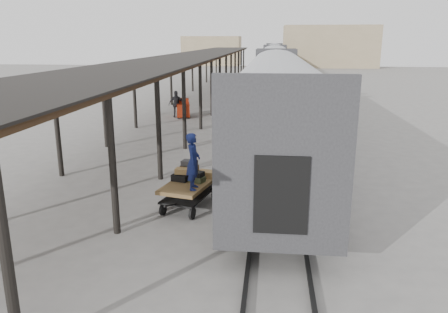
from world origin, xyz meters
name	(u,v)px	position (x,y,z in m)	size (l,w,h in m)	color
ground	(178,209)	(0.00, 0.00, 0.00)	(160.00, 160.00, 0.00)	slate
train	(275,66)	(3.19, 33.79, 2.69)	(3.45, 76.01, 4.01)	silver
canopy	(197,56)	(-3.40, 24.00, 4.00)	(4.90, 64.30, 4.15)	#422B19
rails	(274,91)	(3.20, 34.00, 0.06)	(1.54, 150.00, 0.12)	black
building_far	(329,46)	(14.00, 78.00, 4.00)	(18.00, 10.00, 8.00)	tan
building_left	(212,51)	(-10.00, 82.00, 3.00)	(12.00, 8.00, 6.00)	tan
baggage_cart	(190,188)	(0.36, 0.22, 0.65)	(1.78, 2.63, 0.86)	brown
suitcase_stack	(191,173)	(0.35, 0.58, 1.06)	(1.41, 1.10, 0.59)	#39393B
luggage_tug	(183,109)	(-3.28, 17.16, 0.59)	(1.19, 1.62, 1.29)	maroon
porter	(193,161)	(0.61, -0.43, 1.74)	(0.64, 0.42, 1.77)	navy
pedestrian	(176,104)	(-3.72, 16.99, 0.94)	(1.10, 0.46, 1.88)	black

